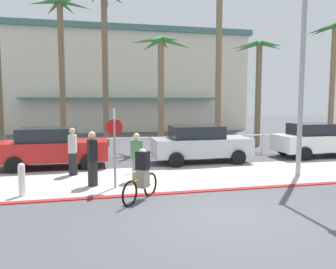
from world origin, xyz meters
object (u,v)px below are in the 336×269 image
object	(u,v)px
palm_tree_4	(220,26)
stop_sign_bike_lane	(114,137)
palm_tree_2	(105,28)
palm_tree_3	(161,65)
palm_tree_1	(61,40)
cyclist_yellow_0	(142,176)
streetlight_curb	(307,60)
car_white_3	(318,140)
pedestrian_2	(137,159)
pedestrian_0	(92,161)
palm_tree_6	(333,54)
car_red_1	(53,147)
car_silver_2	(200,144)
bollard_3	(22,179)
palm_tree_5	(258,67)
pedestrian_1	(73,153)

from	to	relation	value
palm_tree_4	stop_sign_bike_lane	bearing A→B (deg)	-128.85
palm_tree_2	palm_tree_3	world-z (taller)	palm_tree_2
palm_tree_1	palm_tree_4	bearing A→B (deg)	-12.66
cyclist_yellow_0	streetlight_curb	bearing A→B (deg)	13.19
car_white_3	pedestrian_2	size ratio (longest dim) A/B	2.58
stop_sign_bike_lane	pedestrian_0	bearing A→B (deg)	148.61
palm_tree_4	pedestrian_2	size ratio (longest dim) A/B	5.72
palm_tree_6	car_red_1	size ratio (longest dim) A/B	1.81
pedestrian_0	pedestrian_2	bearing A→B (deg)	13.63
palm_tree_2	cyclist_yellow_0	distance (m)	13.24
car_red_1	car_silver_2	distance (m)	6.42
pedestrian_2	car_silver_2	bearing A→B (deg)	41.34
stop_sign_bike_lane	pedestrian_2	distance (m)	1.43
bollard_3	palm_tree_2	bearing A→B (deg)	74.74
palm_tree_5	pedestrian_0	xyz separation A→B (m)	(-9.95, -7.83, -3.99)
stop_sign_bike_lane	pedestrian_1	distance (m)	2.78
palm_tree_5	car_red_1	world-z (taller)	palm_tree_5
streetlight_curb	pedestrian_0	distance (m)	8.27
pedestrian_0	car_white_3	bearing A→B (deg)	17.33
bollard_3	palm_tree_6	distance (m)	20.79
car_white_3	pedestrian_0	size ratio (longest dim) A/B	2.42
car_white_3	palm_tree_4	bearing A→B (deg)	128.07
palm_tree_4	car_white_3	bearing A→B (deg)	-51.93
palm_tree_1	palm_tree_4	size ratio (longest dim) A/B	0.91
palm_tree_1	palm_tree_6	xyz separation A→B (m)	(17.52, -1.51, -0.51)
palm_tree_1	palm_tree_5	xyz separation A→B (m)	(11.71, -2.24, -1.55)
palm_tree_5	palm_tree_6	xyz separation A→B (m)	(5.81, 0.73, 1.05)
streetlight_curb	pedestrian_1	xyz separation A→B (m)	(-8.24, 2.18, -3.43)
bollard_3	streetlight_curb	bearing A→B (deg)	2.13
palm_tree_1	pedestrian_2	xyz separation A→B (m)	(3.25, -9.71, -5.61)
car_red_1	car_white_3	bearing A→B (deg)	-0.32
bollard_3	car_red_1	size ratio (longest dim) A/B	0.23
palm_tree_4	car_white_3	xyz separation A→B (m)	(3.56, -4.55, -6.38)
palm_tree_1	palm_tree_2	distance (m)	2.70
car_red_1	car_white_3	xyz separation A→B (m)	(12.69, -0.07, 0.00)
palm_tree_3	pedestrian_2	size ratio (longest dim) A/B	3.80
streetlight_curb	palm_tree_3	world-z (taller)	streetlight_curb
palm_tree_3	cyclist_yellow_0	distance (m)	10.73
pedestrian_2	palm_tree_6	bearing A→B (deg)	29.88
stop_sign_bike_lane	streetlight_curb	bearing A→B (deg)	0.39
palm_tree_5	pedestrian_2	world-z (taller)	palm_tree_5
streetlight_curb	cyclist_yellow_0	xyz separation A→B (m)	(-6.14, -1.44, -3.58)
car_silver_2	pedestrian_0	bearing A→B (deg)	-145.81
streetlight_curb	palm_tree_2	size ratio (longest dim) A/B	0.79
car_white_3	pedestrian_2	world-z (taller)	pedestrian_2
stop_sign_bike_lane	palm_tree_2	world-z (taller)	palm_tree_2
palm_tree_5	car_red_1	distance (m)	12.99
car_red_1	pedestrian_0	distance (m)	3.88
palm_tree_1	pedestrian_0	size ratio (longest dim) A/B	4.85
car_white_3	palm_tree_6	bearing A→B (deg)	47.30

